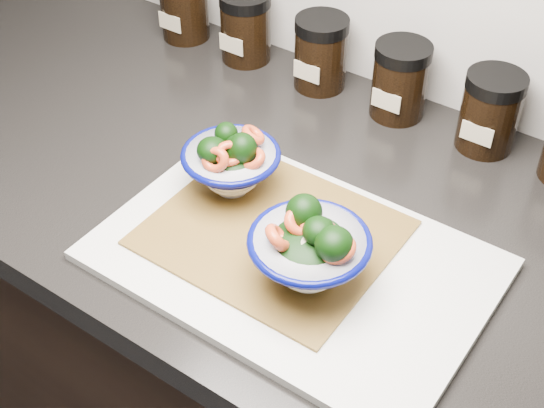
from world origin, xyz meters
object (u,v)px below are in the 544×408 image
Objects in this scene: bowl_right at (310,250)px; spice_jar_d at (400,80)px; cutting_board at (293,259)px; spice_jar_e at (490,112)px; spice_jar_c at (321,53)px; spice_jar_a at (184,6)px; bowl_left at (231,163)px; spice_jar_b at (246,27)px.

bowl_right reaches higher than spice_jar_d.
spice_jar_e is at bearing 75.20° from cutting_board.
spice_jar_a is at bearing 180.00° from spice_jar_c.
spice_jar_c is at bearing 0.00° from spice_jar_a.
cutting_board is 0.07m from bowl_right.
bowl_right is at bearing -32.74° from cutting_board.
spice_jar_e is at bearing 52.88° from bowl_left.
spice_jar_e is (0.09, 0.34, 0.05)m from cutting_board.
spice_jar_a is 0.27m from spice_jar_c.
spice_jar_e reaches higher than cutting_board.
bowl_right is 1.22× the size of spice_jar_e.
spice_jar_b is 1.00× the size of spice_jar_d.
spice_jar_a is (-0.32, 0.29, -0.00)m from bowl_left.
bowl_right is 0.43m from spice_jar_c.
spice_jar_b and spice_jar_c have the same top height.
spice_jar_a is 0.54m from spice_jar_e.
spice_jar_c is (-0.05, 0.29, -0.00)m from bowl_left.
spice_jar_b is at bearing 133.13° from cutting_board.
spice_jar_b is at bearing 123.46° from bowl_left.
spice_jar_d is at bearing 0.00° from spice_jar_c.
bowl_right is 1.22× the size of spice_jar_b.
spice_jar_d is 0.14m from spice_jar_e.
spice_jar_b reaches higher than bowl_left.
spice_jar_b is 0.41m from spice_jar_e.
spice_jar_b reaches higher than cutting_board.
spice_jar_e is at bearing 0.00° from spice_jar_c.
bowl_left is at bearing -80.05° from spice_jar_c.
spice_jar_c is 0.27m from spice_jar_e.
bowl_left is 1.11× the size of spice_jar_d.
spice_jar_c reaches higher than cutting_board.
cutting_board is 0.35m from spice_jar_d.
bowl_left is at bearing 155.43° from bowl_right.
spice_jar_d is at bearing 0.00° from spice_jar_a.
spice_jar_c is 0.13m from spice_jar_d.
bowl_left is 0.43m from spice_jar_a.
cutting_board is 3.98× the size of spice_jar_e.
bowl_left is 0.30m from spice_jar_d.
spice_jar_c and spice_jar_e have the same top height.
spice_jar_a and spice_jar_b have the same top height.
spice_jar_e is (0.54, 0.00, 0.00)m from spice_jar_a.
spice_jar_d is (0.40, 0.00, 0.00)m from spice_jar_a.
bowl_right is at bearing -24.57° from bowl_left.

